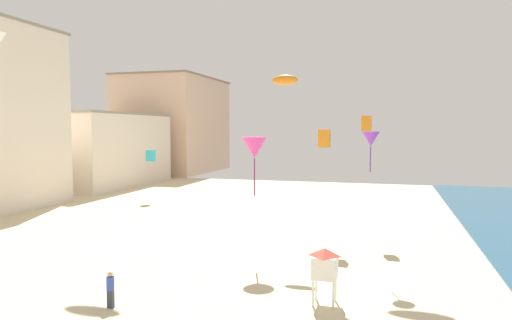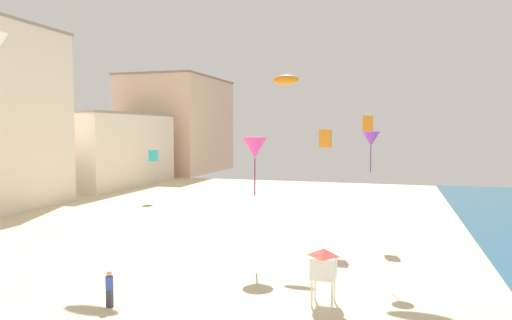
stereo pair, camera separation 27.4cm
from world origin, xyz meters
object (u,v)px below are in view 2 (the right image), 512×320
kite_purple_delta (371,139)px  kite_cyan_box_2 (153,155)px  kite_orange_box_2 (325,138)px  kite_magenta_delta (255,148)px  kite_orange_parafoil (286,80)px  kite_flyer (109,287)px  lifeguard_stand (324,264)px  kite_orange_box (368,123)px

kite_purple_delta → kite_cyan_box_2: bearing=141.9°
kite_orange_box_2 → kite_cyan_box_2: kite_orange_box_2 is taller
kite_cyan_box_2 → kite_orange_box_2: bearing=-33.0°
kite_magenta_delta → kite_orange_box_2: 6.48m
kite_purple_delta → kite_orange_box_2: size_ratio=1.85×
kite_purple_delta → kite_orange_parafoil: kite_orange_parafoil is taller
kite_purple_delta → kite_orange_parafoil: bearing=150.4°
kite_magenta_delta → kite_purple_delta: bearing=0.7°
kite_flyer → lifeguard_stand: bearing=155.4°
kite_orange_box → lifeguard_stand: bearing=-94.2°
kite_orange_box → kite_flyer: bearing=-120.0°
kite_cyan_box_2 → lifeguard_stand: bearing=-48.1°
kite_flyer → kite_orange_parafoil: bearing=-155.7°
kite_purple_delta → kite_orange_box_2: bearing=121.7°
kite_magenta_delta → kite_orange_box: size_ratio=3.16×
kite_orange_parafoil → kite_orange_box: 7.55m
lifeguard_stand → kite_purple_delta: 8.44m
kite_magenta_delta → kite_orange_box_2: kite_orange_box_2 is taller
lifeguard_stand → kite_purple_delta: size_ratio=1.12×
lifeguard_stand → kite_orange_box: 15.73m
lifeguard_stand → kite_orange_parafoil: size_ratio=1.48×
kite_flyer → kite_cyan_box_2: 31.59m
lifeguard_stand → kite_orange_box: kite_orange_box is taller
kite_magenta_delta → kite_orange_box: kite_orange_box is taller
lifeguard_stand → kite_purple_delta: (1.68, 6.17, 5.51)m
kite_orange_parafoil → kite_orange_box_2: kite_orange_parafoil is taller
kite_flyer → kite_magenta_delta: bearing=-156.8°
kite_orange_parafoil → kite_orange_box_2: (2.30, 2.20, -3.85)m
kite_purple_delta → kite_cyan_box_2: 30.86m
lifeguard_stand → kite_cyan_box_2: size_ratio=2.07×
kite_magenta_delta → kite_orange_parafoil: size_ratio=2.06×
kite_cyan_box_2 → kite_purple_delta: bearing=-38.1°
kite_purple_delta → lifeguard_stand: bearing=-105.3°
kite_purple_delta → kite_cyan_box_2: size_ratio=1.84×
kite_purple_delta → kite_orange_box_2: 6.34m
kite_flyer → lifeguard_stand: size_ratio=0.64×
kite_orange_parafoil → kite_cyan_box_2: bearing=139.7°
kite_orange_box → kite_cyan_box_2: size_ratio=0.91×
kite_orange_box → kite_orange_box_2: (-2.70, -2.73, -1.06)m
lifeguard_stand → kite_cyan_box_2: (-22.54, 25.14, 3.17)m
kite_flyer → kite_orange_box: kite_orange_box is taller
kite_magenta_delta → kite_cyan_box_2: size_ratio=2.87×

